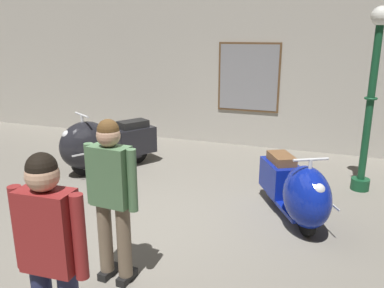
# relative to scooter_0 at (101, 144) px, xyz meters

# --- Properties ---
(ground_plane) EXTENTS (60.00, 60.00, 0.00)m
(ground_plane) POSITION_rel_scooter_0_xyz_m (1.72, -1.58, -0.49)
(ground_plane) COLOR slate
(showroom_back_wall) EXTENTS (18.00, 0.24, 3.64)m
(showroom_back_wall) POSITION_rel_scooter_0_xyz_m (1.73, 2.60, 1.32)
(showroom_back_wall) COLOR #ADA89E
(showroom_back_wall) RESTS_ON ground
(scooter_0) EXTENTS (1.35, 1.78, 1.08)m
(scooter_0) POSITION_rel_scooter_0_xyz_m (0.00, 0.00, 0.00)
(scooter_0) COLOR black
(scooter_0) RESTS_ON ground
(scooter_1) EXTENTS (1.17, 1.62, 0.98)m
(scooter_1) POSITION_rel_scooter_0_xyz_m (3.44, -0.86, -0.05)
(scooter_1) COLOR black
(scooter_1) RESTS_ON ground
(lamppost) EXTENTS (0.28, 0.28, 2.75)m
(lamppost) POSITION_rel_scooter_0_xyz_m (4.28, 0.65, 0.98)
(lamppost) COLOR #144728
(lamppost) RESTS_ON ground
(visitor_0) EXTENTS (0.56, 0.28, 1.66)m
(visitor_0) POSITION_rel_scooter_0_xyz_m (2.05, -3.78, 0.47)
(visitor_0) COLOR black
(visitor_0) RESTS_ON ground
(visitor_1) EXTENTS (0.56, 0.28, 1.64)m
(visitor_1) POSITION_rel_scooter_0_xyz_m (1.88, -2.72, 0.46)
(visitor_1) COLOR black
(visitor_1) RESTS_ON ground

